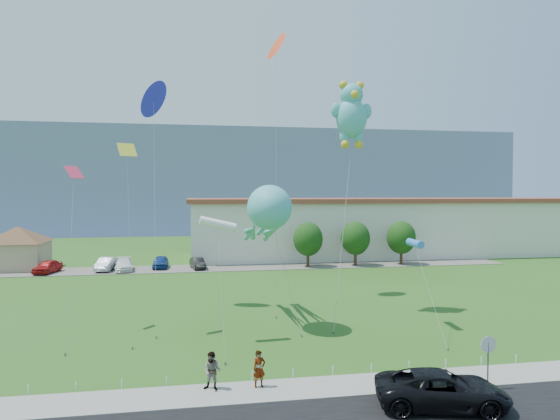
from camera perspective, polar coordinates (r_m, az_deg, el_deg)
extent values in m
plane|color=#2D5417|center=(26.59, -1.31, -17.84)|extent=(160.00, 160.00, 0.00)
cube|color=gray|center=(24.03, -0.26, -19.93)|extent=(80.00, 2.50, 0.10)
cube|color=#59544C|center=(60.51, -6.33, -6.56)|extent=(70.00, 6.00, 0.06)
cube|color=slate|center=(144.81, -8.49, 3.35)|extent=(160.00, 50.00, 25.00)
cube|color=tan|center=(66.33, -27.76, -4.66)|extent=(6.00, 6.00, 3.20)
pyramid|color=brown|center=(66.09, -27.79, -2.50)|extent=(9.20, 9.20, 1.80)
cube|color=beige|center=(75.07, 13.43, -2.05)|extent=(60.00, 14.00, 7.60)
cube|color=brown|center=(74.90, 13.45, 1.09)|extent=(61.00, 15.00, 0.60)
cylinder|color=slate|center=(25.69, 22.66, -16.13)|extent=(0.07, 0.07, 2.20)
cylinder|color=red|center=(25.39, 22.69, -13.98)|extent=(0.76, 0.04, 0.76)
cylinder|color=white|center=(25.38, 22.72, -13.99)|extent=(0.80, 0.02, 0.80)
cylinder|color=white|center=(26.04, -26.84, -17.91)|extent=(0.05, 0.05, 0.50)
cylinder|color=white|center=(25.56, -22.31, -18.23)|extent=(0.05, 0.05, 0.50)
cylinder|color=white|center=(25.22, -17.63, -18.45)|extent=(0.05, 0.05, 0.50)
cylinder|color=white|center=(25.04, -12.84, -18.56)|extent=(0.05, 0.05, 0.50)
cylinder|color=white|center=(25.02, -8.01, -18.55)|extent=(0.05, 0.05, 0.50)
cylinder|color=white|center=(25.16, -3.21, -18.41)|extent=(0.05, 0.05, 0.50)
cylinder|color=white|center=(25.46, 1.50, -18.16)|extent=(0.05, 0.05, 0.50)
cylinder|color=white|center=(25.91, 6.06, -17.81)|extent=(0.05, 0.05, 0.50)
cylinder|color=white|center=(26.50, 10.42, -17.37)|extent=(0.05, 0.05, 0.50)
cylinder|color=white|center=(27.23, 14.54, -16.86)|extent=(0.05, 0.05, 0.50)
cylinder|color=white|center=(28.08, 18.41, -16.31)|extent=(0.05, 0.05, 0.50)
cylinder|color=white|center=(29.04, 22.02, -15.73)|extent=(0.05, 0.05, 0.50)
cylinder|color=white|center=(30.11, 25.37, -15.14)|extent=(0.05, 0.05, 0.50)
cylinder|color=#3F2B19|center=(60.83, 3.21, -5.49)|extent=(0.36, 0.36, 2.20)
ellipsoid|color=#14380F|center=(60.57, 3.21, -3.33)|extent=(3.60, 3.60, 4.14)
cylinder|color=#3F2B19|center=(62.46, 8.60, -5.31)|extent=(0.36, 0.36, 2.20)
ellipsoid|color=#14380F|center=(62.21, 8.61, -3.21)|extent=(3.60, 3.60, 4.14)
cylinder|color=#3F2B19|center=(64.61, 13.67, -5.10)|extent=(0.36, 0.36, 2.20)
ellipsoid|color=#14380F|center=(64.37, 13.69, -3.07)|extent=(3.60, 3.60, 4.14)
imported|color=black|center=(23.07, 18.03, -18.93)|extent=(5.90, 3.69, 1.52)
imported|color=gray|center=(24.01, -2.39, -17.68)|extent=(0.70, 0.56, 1.68)
imported|color=gray|center=(23.89, -7.75, -17.75)|extent=(1.01, 0.91, 1.71)
imported|color=#A91414|center=(61.59, -25.03, -5.87)|extent=(2.70, 4.58, 1.46)
imported|color=silver|center=(61.05, -19.25, -5.85)|extent=(2.13, 4.70, 1.50)
imported|color=white|center=(60.41, -17.41, -5.96)|extent=(2.51, 4.97, 1.38)
imported|color=navy|center=(61.23, -13.49, -5.80)|extent=(1.80, 4.24, 1.43)
imported|color=black|center=(59.88, -9.38, -6.02)|extent=(2.00, 4.02, 1.27)
ellipsoid|color=#45A8AD|center=(32.65, -1.22, 0.30)|extent=(2.95, 3.83, 2.95)
sphere|color=white|center=(31.42, -1.85, 0.81)|extent=(0.46, 0.46, 0.46)
sphere|color=white|center=(31.59, 0.04, 0.82)|extent=(0.46, 0.46, 0.46)
cylinder|color=slate|center=(32.13, 2.45, -14.16)|extent=(0.10, 0.10, 0.16)
cylinder|color=gray|center=(31.69, 0.74, -7.65)|extent=(1.72, 1.15, 7.11)
ellipsoid|color=#45A8AD|center=(38.80, 8.16, 10.36)|extent=(2.38, 2.02, 2.97)
sphere|color=#45A8AD|center=(39.10, 8.17, 12.88)|extent=(1.74, 1.74, 1.74)
sphere|color=gold|center=(39.05, 7.26, 13.99)|extent=(0.64, 0.64, 0.64)
sphere|color=gold|center=(39.44, 9.09, 13.86)|extent=(0.64, 0.64, 0.64)
sphere|color=gold|center=(38.39, 8.52, 12.94)|extent=(0.64, 0.64, 0.64)
ellipsoid|color=#45A8AD|center=(38.54, 6.45, 11.25)|extent=(0.82, 0.59, 1.15)
ellipsoid|color=#45A8AD|center=(39.27, 9.85, 11.06)|extent=(0.82, 0.59, 1.15)
ellipsoid|color=#45A8AD|center=(38.46, 7.36, 8.37)|extent=(0.73, 0.64, 1.19)
ellipsoid|color=#45A8AD|center=(38.80, 8.93, 8.31)|extent=(0.73, 0.64, 1.19)
sphere|color=gold|center=(38.22, 7.44, 7.45)|extent=(0.64, 0.64, 0.64)
sphere|color=gold|center=(38.56, 9.01, 7.39)|extent=(0.64, 0.64, 0.64)
cylinder|color=slate|center=(32.99, 6.13, -13.74)|extent=(0.10, 0.10, 0.16)
cylinder|color=gray|center=(35.17, 7.23, -2.42)|extent=(3.11, 6.02, 12.33)
cone|color=red|center=(45.74, -0.45, 18.26)|extent=(1.80, 1.33, 1.33)
cylinder|color=slate|center=(36.61, -0.43, -12.14)|extent=(0.10, 0.10, 0.16)
cylinder|color=gray|center=(39.75, -0.44, 4.70)|extent=(1.42, 8.33, 21.48)
cube|color=gold|center=(33.41, -17.08, 6.60)|extent=(1.29, 1.29, 0.86)
cylinder|color=slate|center=(30.95, -16.51, -14.88)|extent=(0.10, 0.10, 0.16)
cylinder|color=gray|center=(31.62, -16.81, -3.83)|extent=(0.66, 3.65, 11.40)
cube|color=#EC3457|center=(35.78, -22.48, 4.02)|extent=(1.29, 1.29, 0.86)
cylinder|color=slate|center=(31.03, -23.35, -14.92)|extent=(0.10, 0.10, 0.16)
cylinder|color=gray|center=(32.96, -22.88, -4.87)|extent=(0.76, 6.06, 10.03)
cylinder|color=blue|center=(34.77, 15.16, -3.70)|extent=(0.50, 2.25, 0.87)
cylinder|color=slate|center=(31.02, 18.65, -14.87)|extent=(0.10, 0.10, 0.16)
cylinder|color=gray|center=(32.73, 16.78, -9.07)|extent=(0.44, 5.31, 5.27)
cylinder|color=white|center=(30.45, -7.12, -1.57)|extent=(0.50, 2.25, 0.87)
cylinder|color=slate|center=(27.45, -6.27, -17.03)|extent=(0.10, 0.10, 0.16)
cylinder|color=gray|center=(28.70, -6.72, -9.02)|extent=(0.16, 4.47, 6.79)
cone|color=#2F27DE|center=(41.55, -14.27, 12.19)|extent=(1.80, 1.33, 1.33)
cylinder|color=slate|center=(32.73, -13.95, -13.92)|extent=(0.10, 0.10, 0.16)
cylinder|color=gray|center=(36.19, -14.13, 0.62)|extent=(0.77, 9.40, 16.07)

